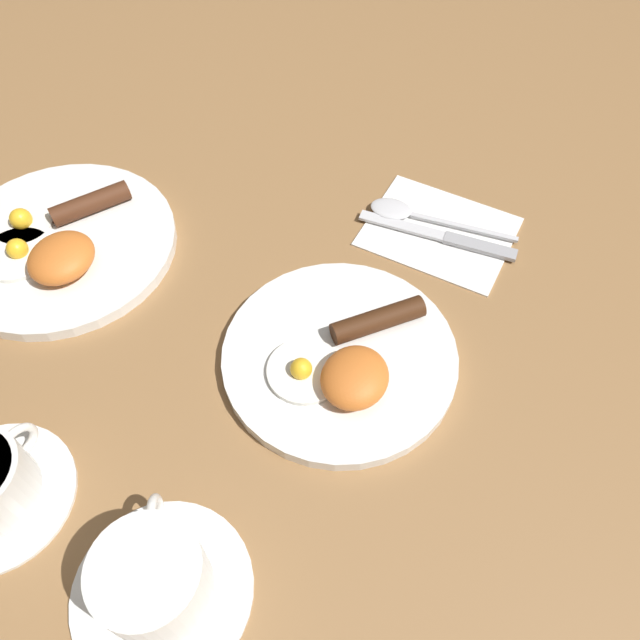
{
  "coord_description": "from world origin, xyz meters",
  "views": [
    {
      "loc": [
        -0.33,
        -0.14,
        0.57
      ],
      "look_at": [
        0.02,
        0.03,
        0.03
      ],
      "focal_mm": 35.0,
      "sensor_mm": 36.0,
      "label": 1
    }
  ],
  "objects_px": {
    "teacup_near": "(155,581)",
    "breakfast_plate_near": "(342,358)",
    "breakfast_plate_far": "(59,244)",
    "spoon": "(405,212)",
    "knife": "(446,237)"
  },
  "relations": [
    {
      "from": "teacup_near",
      "to": "spoon",
      "type": "distance_m",
      "value": 0.51
    },
    {
      "from": "teacup_near",
      "to": "breakfast_plate_near",
      "type": "bearing_deg",
      "value": -9.01
    },
    {
      "from": "breakfast_plate_far",
      "to": "teacup_near",
      "type": "xyz_separation_m",
      "value": [
        -0.27,
        -0.33,
        0.02
      ]
    },
    {
      "from": "breakfast_plate_far",
      "to": "knife",
      "type": "bearing_deg",
      "value": -62.23
    },
    {
      "from": "breakfast_plate_far",
      "to": "breakfast_plate_near",
      "type": "bearing_deg",
      "value": -89.85
    },
    {
      "from": "breakfast_plate_near",
      "to": "spoon",
      "type": "distance_m",
      "value": 0.24
    },
    {
      "from": "teacup_near",
      "to": "breakfast_plate_far",
      "type": "bearing_deg",
      "value": 50.54
    },
    {
      "from": "spoon",
      "to": "teacup_near",
      "type": "bearing_deg",
      "value": 80.52
    },
    {
      "from": "knife",
      "to": "spoon",
      "type": "distance_m",
      "value": 0.06
    },
    {
      "from": "teacup_near",
      "to": "knife",
      "type": "xyz_separation_m",
      "value": [
        0.49,
        -0.08,
        -0.03
      ]
    },
    {
      "from": "knife",
      "to": "breakfast_plate_near",
      "type": "bearing_deg",
      "value": 74.33
    },
    {
      "from": "breakfast_plate_near",
      "to": "breakfast_plate_far",
      "type": "distance_m",
      "value": 0.37
    },
    {
      "from": "teacup_near",
      "to": "spoon",
      "type": "relative_size",
      "value": 0.83
    },
    {
      "from": "breakfast_plate_far",
      "to": "teacup_near",
      "type": "relative_size",
      "value": 1.78
    },
    {
      "from": "teacup_near",
      "to": "knife",
      "type": "relative_size",
      "value": 0.79
    }
  ]
}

